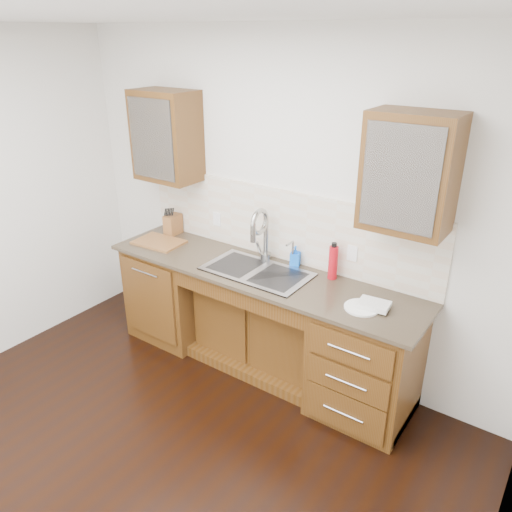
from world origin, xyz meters
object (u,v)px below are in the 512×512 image
Objects in this scene: water_bottle at (333,263)px; knife_block at (173,224)px; plate at (362,308)px; cutting_board at (159,242)px; soap_bottle at (295,256)px.

water_bottle is 1.63m from knife_block.
plate is 1.96m from cutting_board.
soap_bottle reaches higher than plate.
plate is 0.57× the size of cutting_board.
plate is (0.73, -0.33, -0.08)m from soap_bottle.
knife_block reaches higher than soap_bottle.
soap_bottle is at bearing -1.13° from knife_block.
knife_block reaches higher than cutting_board.
knife_block is at bearing 163.00° from soap_bottle.
cutting_board reaches higher than plate.
plate is at bearing -0.94° from cutting_board.
cutting_board is at bearing -170.57° from water_bottle.
water_bottle is at bearing 141.96° from plate.
plate is (0.38, -0.29, -0.12)m from water_bottle.
water_bottle is at bearing -24.49° from soap_bottle.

